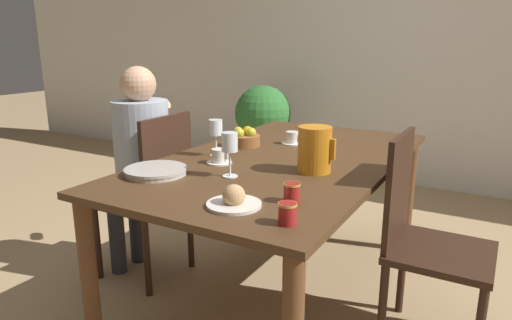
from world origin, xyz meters
TOP-DOWN VIEW (x-y plane):
  - ground_plane at (0.00, 0.00)m, footprint 20.00×20.00m
  - wall_back at (0.00, 2.31)m, footprint 10.00×0.06m
  - dining_table at (0.00, 0.00)m, footprint 1.05×1.83m
  - chair_person_side at (-0.71, -0.20)m, footprint 0.42×0.42m
  - chair_opposite at (0.71, -0.06)m, footprint 0.42×0.42m
  - person_seated at (-0.80, -0.19)m, footprint 0.39×0.41m
  - red_pitcher at (0.23, -0.16)m, footprint 0.17×0.15m
  - wine_glass_water at (-0.31, -0.14)m, footprint 0.07×0.07m
  - wine_glass_juice at (-0.05, -0.41)m, footprint 0.07×0.07m
  - teacup_near_person at (-0.21, -0.25)m, footprint 0.12×0.12m
  - teacup_across at (-0.09, 0.30)m, footprint 0.12×0.12m
  - serving_tray at (-0.35, -0.54)m, footprint 0.27×0.27m
  - bread_plate at (0.15, -0.71)m, footprint 0.20×0.20m
  - jam_jar_amber at (0.39, -0.76)m, footprint 0.06×0.06m
  - jam_jar_red at (0.31, -0.57)m, footprint 0.06×0.06m
  - fruit_bowl at (-0.30, 0.12)m, footprint 0.17×0.17m
  - potted_plant at (-1.09, 1.76)m, footprint 0.53×0.53m

SIDE VIEW (x-z plane):
  - ground_plane at x=0.00m, z-range 0.00..0.00m
  - chair_person_side at x=-0.71m, z-range 0.03..0.97m
  - chair_opposite at x=0.71m, z-range 0.03..0.97m
  - potted_plant at x=-1.09m, z-range 0.15..1.06m
  - dining_table at x=0.00m, z-range 0.29..1.04m
  - person_seated at x=-0.80m, z-range 0.11..1.30m
  - serving_tray at x=-0.35m, z-range 0.75..0.78m
  - bread_plate at x=0.15m, z-range 0.73..0.82m
  - teacup_near_person at x=-0.21m, z-range 0.75..0.82m
  - teacup_across at x=-0.09m, z-range 0.75..0.82m
  - jam_jar_amber at x=0.39m, z-range 0.76..0.83m
  - jam_jar_red at x=0.31m, z-range 0.76..0.83m
  - fruit_bowl at x=-0.30m, z-range 0.74..0.85m
  - red_pitcher at x=0.23m, z-range 0.75..0.96m
  - wine_glass_water at x=-0.31m, z-range 0.80..0.98m
  - wine_glass_juice at x=-0.05m, z-range 0.80..0.99m
  - wall_back at x=0.00m, z-range 0.00..2.60m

